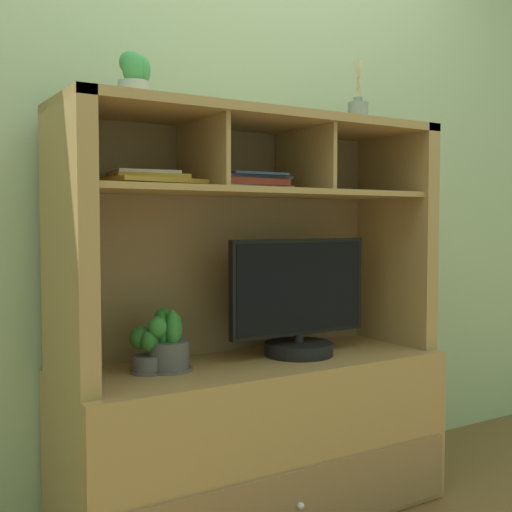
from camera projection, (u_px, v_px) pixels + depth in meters
The scene contains 9 objects.
back_wall at pixel (217, 132), 2.49m from camera, with size 6.00×0.02×2.80m, color #9BB488.
media_console at pixel (255, 394), 2.30m from camera, with size 1.39×0.54×1.43m.
tv_monitor at pixel (299, 306), 2.36m from camera, with size 0.58×0.25×0.43m.
potted_orchid at pixel (167, 344), 2.12m from camera, with size 0.16×0.16×0.20m.
potted_fern at pixel (146, 351), 2.09m from camera, with size 0.11×0.11×0.15m.
magazine_stack_left at pixel (146, 180), 2.08m from camera, with size 0.34×0.32×0.05m.
magazine_stack_centre at pixel (245, 182), 2.27m from camera, with size 0.33×0.24×0.06m.
diffuser_bottle at pixel (358, 113), 2.46m from camera, with size 0.08×0.08×0.24m.
potted_succulent at pixel (135, 78), 2.00m from camera, with size 0.11×0.11×0.16m.
Camera 1 is at (-1.20, -1.92, 1.05)m, focal length 45.10 mm.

